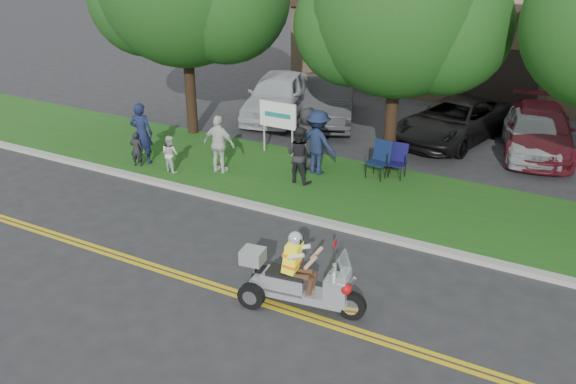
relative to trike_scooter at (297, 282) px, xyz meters
The scene contains 23 objects.
ground 1.55m from the trike_scooter, 167.51° to the left, with size 120.00×120.00×0.00m, color #28282B.
centerline_near 1.54m from the trike_scooter, 169.29° to the right, with size 60.00×0.10×0.01m, color gold.
centerline_far 1.52m from the trike_scooter, behind, with size 60.00×0.10×0.01m, color gold.
curb 3.68m from the trike_scooter, 112.78° to the left, with size 60.00×0.25×0.12m, color #A8A89E.
grass_verge 5.71m from the trike_scooter, 104.37° to the left, with size 60.00×4.00×0.10m, color #1E5015.
commercial_building 19.35m from the trike_scooter, 88.25° to the left, with size 18.00×8.20×4.00m.
tree_mid 8.52m from the trike_scooter, 96.49° to the left, with size 5.88×4.80×7.05m.
business_sign 8.18m from the trike_scooter, 121.96° to the left, with size 1.25×0.06×1.75m.
trike_scooter is the anchor object (origin of this frame).
lawn_chair_a 6.71m from the trike_scooter, 97.32° to the left, with size 0.64×0.66×1.05m.
lawn_chair_b 6.92m from the trike_scooter, 93.57° to the left, with size 0.52×0.54×0.97m.
spectator_adult_left 8.62m from the trike_scooter, 150.16° to the left, with size 0.68×0.44×1.85m, color #161C3D.
spectator_adult_mid 5.89m from the trike_scooter, 117.25° to the left, with size 0.78×0.61×1.60m, color black.
spectator_adult_right 6.96m from the trike_scooter, 136.49° to the left, with size 0.99×0.41×1.69m, color silver.
spectator_chair_a 6.59m from the trike_scooter, 112.60° to the left, with size 1.21×0.69×1.87m, color #182242.
spectator_chair_b 6.94m from the trike_scooter, 115.27° to the left, with size 0.89×0.58×1.83m, color black.
child_left 8.48m from the trike_scooter, 151.83° to the left, with size 0.38×0.25×1.04m, color black.
child_right 7.53m from the trike_scooter, 146.82° to the left, with size 0.53×0.41×1.09m, color silver.
parked_car_far_left 12.39m from the trike_scooter, 121.16° to the left, with size 1.95×4.86×1.66m, color silver.
parked_car_left 11.89m from the trike_scooter, 112.10° to the left, with size 1.69×4.84×1.60m, color #323235.
parked_car_mid 11.08m from the trike_scooter, 89.55° to the left, with size 2.28×4.95×1.38m, color black.
parked_car_right 11.64m from the trike_scooter, 76.46° to the left, with size 1.99×4.90×1.42m, color #52131B.
parked_car_far_right 11.18m from the trike_scooter, 76.62° to the left, with size 1.65×4.09×1.39m, color #AAADB1.
Camera 1 is at (5.96, -8.99, 6.83)m, focal length 38.00 mm.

